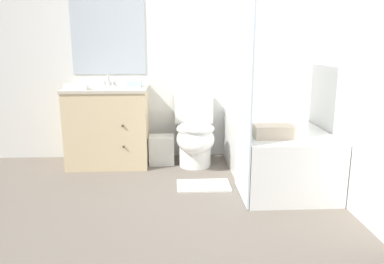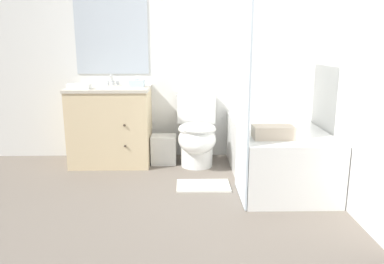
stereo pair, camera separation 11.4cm
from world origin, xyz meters
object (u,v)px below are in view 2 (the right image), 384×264
(bathtub, at_px, (275,151))
(wastebasket, at_px, (164,149))
(bath_towel_folded, at_px, (273,132))
(sink_faucet, at_px, (112,82))
(tissue_box, at_px, (137,83))
(toilet, at_px, (197,135))
(hand_towel_folded, at_px, (79,86))
(bath_mat, at_px, (203,186))
(vanity_cabinet, at_px, (111,125))

(bathtub, height_order, wastebasket, bathtub)
(wastebasket, bearing_deg, bath_towel_folded, -45.26)
(sink_faucet, bearing_deg, tissue_box, -28.78)
(toilet, bearing_deg, hand_towel_folded, -177.43)
(bathtub, bearing_deg, tissue_box, 158.96)
(bathtub, bearing_deg, bath_towel_folded, -106.77)
(hand_towel_folded, bearing_deg, bath_mat, -25.00)
(sink_faucet, height_order, bath_mat, sink_faucet)
(tissue_box, bearing_deg, vanity_cabinet, -173.58)
(vanity_cabinet, xyz_separation_m, bath_towel_folded, (1.51, -0.98, 0.15))
(vanity_cabinet, height_order, sink_faucet, sink_faucet)
(tissue_box, bearing_deg, sink_faucet, 151.22)
(bath_towel_folded, bearing_deg, toilet, 123.92)
(bathtub, relative_size, bath_towel_folded, 4.69)
(hand_towel_folded, bearing_deg, tissue_box, 18.37)
(wastebasket, distance_m, tissue_box, 0.77)
(sink_faucet, xyz_separation_m, wastebasket, (0.56, -0.21, -0.71))
(sink_faucet, xyz_separation_m, bath_towel_folded, (1.51, -1.17, -0.29))
(bathtub, bearing_deg, vanity_cabinet, 163.38)
(sink_faucet, relative_size, hand_towel_folded, 0.63)
(vanity_cabinet, height_order, wastebasket, vanity_cabinet)
(toilet, height_order, hand_towel_folded, hand_towel_folded)
(bathtub, height_order, bath_towel_folded, bath_towel_folded)
(bathtub, distance_m, wastebasket, 1.20)
(bath_towel_folded, bearing_deg, hand_towel_folded, 155.07)
(hand_towel_folded, height_order, bath_towel_folded, hand_towel_folded)
(vanity_cabinet, bearing_deg, bathtub, -16.62)
(toilet, relative_size, hand_towel_folded, 3.22)
(vanity_cabinet, distance_m, toilet, 0.93)
(vanity_cabinet, distance_m, tissue_box, 0.53)
(sink_faucet, xyz_separation_m, bathtub, (1.66, -0.68, -0.60))
(sink_faucet, distance_m, wastebasket, 0.93)
(vanity_cabinet, distance_m, wastebasket, 0.62)
(hand_towel_folded, height_order, bath_mat, hand_towel_folded)
(wastebasket, height_order, bath_mat, wastebasket)
(hand_towel_folded, relative_size, bath_mat, 0.46)
(toilet, xyz_separation_m, wastebasket, (-0.36, 0.08, -0.17))
(bath_towel_folded, bearing_deg, tissue_box, 140.33)
(sink_faucet, xyz_separation_m, hand_towel_folded, (-0.27, -0.34, -0.01))
(tissue_box, bearing_deg, toilet, -11.87)
(vanity_cabinet, relative_size, bathtub, 0.55)
(vanity_cabinet, bearing_deg, tissue_box, 6.42)
(sink_faucet, height_order, wastebasket, sink_faucet)
(bath_towel_folded, bearing_deg, vanity_cabinet, 146.97)
(wastebasket, xyz_separation_m, hand_towel_folded, (-0.83, -0.13, 0.70))
(sink_faucet, relative_size, tissue_box, 0.95)
(vanity_cabinet, xyz_separation_m, sink_faucet, (-0.00, 0.19, 0.44))
(bathtub, bearing_deg, bath_mat, -161.68)
(tissue_box, relative_size, bath_towel_folded, 0.46)
(wastebasket, bearing_deg, toilet, -12.13)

